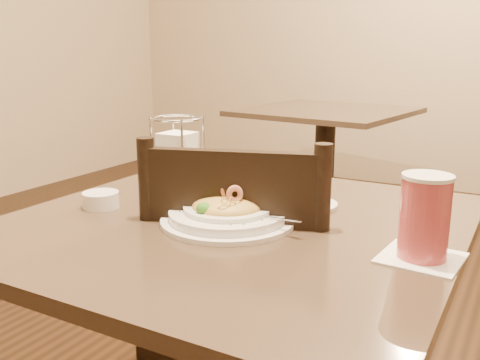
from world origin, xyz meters
The scene contains 9 objects.
main_table centered at (0.00, 0.00, 0.52)m, with size 0.90×0.90×0.76m.
background_table centered at (-0.57, 2.09, 0.52)m, with size 1.01×1.01×0.76m.
dining_chair_near centered at (-0.03, 0.09, 0.50)m, with size 0.53×0.53×0.93m.
pasta_bowl centered at (0.00, -0.03, 0.78)m, with size 0.31×0.28×0.09m.
drink_glass centered at (0.39, -0.04, 0.83)m, with size 0.14×0.14×0.15m.
bread_basket centered at (-0.12, 0.30, 0.78)m, with size 0.29×0.27×0.07m.
napkin_caddy centered at (-0.23, 0.12, 0.84)m, with size 0.12×0.12×0.19m.
side_plate centered at (0.09, 0.16, 0.76)m, with size 0.14×0.14×0.01m, color white.
butter_ramekin centered at (-0.31, -0.08, 0.77)m, with size 0.08×0.08×0.04m, color white.
Camera 1 is at (0.53, -0.93, 1.11)m, focal length 40.00 mm.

